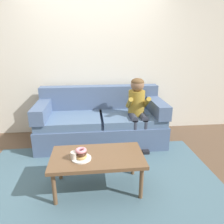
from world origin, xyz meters
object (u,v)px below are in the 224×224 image
object	(u,v)px
coffee_table	(97,159)
toy_controller	(68,166)
couch	(101,123)
person_child	(137,106)
donut	(81,156)
mug	(74,156)

from	to	relation	value
coffee_table	toy_controller	xyz separation A→B (m)	(-0.39, 0.45, -0.36)
couch	coffee_table	size ratio (longest dim) A/B	2.00
couch	coffee_table	world-z (taller)	couch
person_child	toy_controller	xyz separation A→B (m)	(-1.07, -0.58, -0.65)
couch	toy_controller	world-z (taller)	couch
coffee_table	donut	size ratio (longest dim) A/B	8.56
mug	toy_controller	world-z (taller)	mug
coffee_table	person_child	size ratio (longest dim) A/B	0.93
couch	donut	size ratio (longest dim) A/B	17.10
toy_controller	couch	bearing A→B (deg)	72.14
mug	coffee_table	bearing A→B (deg)	13.27
person_child	mug	bearing A→B (deg)	-130.05
donut	toy_controller	distance (m)	0.71
person_child	donut	bearing A→B (deg)	-127.84
coffee_table	person_child	bearing A→B (deg)	56.93
couch	mug	bearing A→B (deg)	-105.25
donut	toy_controller	size ratio (longest dim) A/B	0.53
donut	person_child	bearing A→B (deg)	52.16
couch	mug	world-z (taller)	couch
donut	toy_controller	xyz separation A→B (m)	(-0.22, 0.51, -0.44)
mug	couch	bearing A→B (deg)	74.75
person_child	couch	bearing A→B (deg)	160.34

